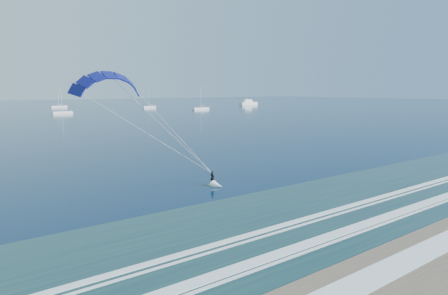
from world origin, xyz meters
TOP-DOWN VIEW (x-y plane):
  - ground at (0.00, 0.00)m, footprint 900.00×900.00m
  - kitesurfer_rig at (-8.39, 23.52)m, footprint 18.67×4.71m
  - motor_yacht at (162.65, 209.75)m, footprint 14.57×3.88m
  - sailboat_2 at (23.52, 179.73)m, footprint 8.70×2.40m
  - sailboat_3 at (40.00, 247.58)m, footprint 9.46×2.40m
  - sailboat_4 at (82.13, 208.15)m, footprint 7.84×2.40m
  - sailboat_5 at (96.74, 173.70)m, footprint 9.95×2.40m

SIDE VIEW (x-z plane):
  - ground at x=0.00m, z-range 0.00..0.00m
  - sailboat_4 at x=82.13m, z-range -4.74..6.09m
  - sailboat_2 at x=23.52m, z-range -5.35..6.73m
  - sailboat_3 at x=40.00m, z-range -5.69..7.07m
  - sailboat_5 at x=96.74m, z-range -5.96..7.35m
  - motor_yacht at x=162.65m, z-range -1.45..4.63m
  - kitesurfer_rig at x=-8.39m, z-range 0.26..14.31m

